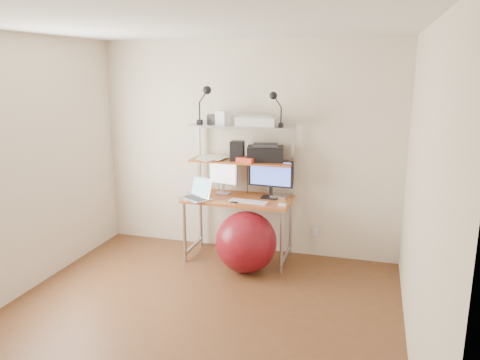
# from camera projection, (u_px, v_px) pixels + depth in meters

# --- Properties ---
(room) EXTENTS (3.60, 3.60, 3.60)m
(room) POSITION_uv_depth(u_px,v_px,m) (189.00, 184.00, 3.84)
(room) COLOR brown
(room) RESTS_ON ground
(computer_desk) EXTENTS (1.20, 0.60, 1.57)m
(computer_desk) POSITION_uv_depth(u_px,v_px,m) (240.00, 178.00, 5.32)
(computer_desk) COLOR #BF6C25
(computer_desk) RESTS_ON ground
(desktop) EXTENTS (1.20, 0.60, 0.00)m
(desktop) POSITION_uv_depth(u_px,v_px,m) (238.00, 198.00, 5.31)
(desktop) COLOR #BF6C25
(desktop) RESTS_ON computer_desk
(mid_shelf) EXTENTS (1.18, 0.34, 0.00)m
(mid_shelf) POSITION_uv_depth(u_px,v_px,m) (242.00, 160.00, 5.33)
(mid_shelf) COLOR #BF6C25
(mid_shelf) RESTS_ON computer_desk
(top_shelf) EXTENTS (1.18, 0.34, 0.00)m
(top_shelf) POSITION_uv_depth(u_px,v_px,m) (242.00, 125.00, 5.24)
(top_shelf) COLOR #A3A3A8
(top_shelf) RESTS_ON computer_desk
(floor) EXTENTS (3.60, 3.60, 0.00)m
(floor) POSITION_uv_depth(u_px,v_px,m) (193.00, 320.00, 4.13)
(floor) COLOR brown
(floor) RESTS_ON ground
(wall_outlet) EXTENTS (0.08, 0.01, 0.12)m
(wall_outlet) POSITION_uv_depth(u_px,v_px,m) (316.00, 232.00, 5.50)
(wall_outlet) COLOR silver
(wall_outlet) RESTS_ON room
(monitor_silver) EXTENTS (0.37, 0.16, 0.41)m
(monitor_silver) POSITION_uv_depth(u_px,v_px,m) (223.00, 175.00, 5.44)
(monitor_silver) COLOR #ACABB0
(monitor_silver) RESTS_ON desktop
(monitor_black) EXTENTS (0.52, 0.16, 0.52)m
(monitor_black) POSITION_uv_depth(u_px,v_px,m) (271.00, 175.00, 5.26)
(monitor_black) COLOR black
(monitor_black) RESTS_ON desktop
(laptop) EXTENTS (0.43, 0.41, 0.30)m
(laptop) POSITION_uv_depth(u_px,v_px,m) (198.00, 194.00, 5.26)
(laptop) COLOR silver
(laptop) RESTS_ON desktop
(keyboard) EXTENTS (0.44, 0.16, 0.01)m
(keyboard) POSITION_uv_depth(u_px,v_px,m) (248.00, 202.00, 5.14)
(keyboard) COLOR silver
(keyboard) RESTS_ON desktop
(mouse) EXTENTS (0.09, 0.06, 0.02)m
(mouse) POSITION_uv_depth(u_px,v_px,m) (282.00, 205.00, 5.00)
(mouse) COLOR silver
(mouse) RESTS_ON desktop
(mac_mini) EXTENTS (0.21, 0.21, 0.04)m
(mac_mini) POSITION_uv_depth(u_px,v_px,m) (280.00, 196.00, 5.31)
(mac_mini) COLOR silver
(mac_mini) RESTS_ON desktop
(phone) EXTENTS (0.10, 0.14, 0.01)m
(phone) POSITION_uv_depth(u_px,v_px,m) (236.00, 201.00, 5.15)
(phone) COLOR black
(phone) RESTS_ON desktop
(printer) EXTENTS (0.45, 0.35, 0.19)m
(printer) POSITION_uv_depth(u_px,v_px,m) (265.00, 153.00, 5.28)
(printer) COLOR black
(printer) RESTS_ON mid_shelf
(nas_cube) EXTENTS (0.16, 0.16, 0.22)m
(nas_cube) POSITION_uv_depth(u_px,v_px,m) (237.00, 151.00, 5.30)
(nas_cube) COLOR black
(nas_cube) RESTS_ON mid_shelf
(red_box) EXTENTS (0.22, 0.17, 0.05)m
(red_box) POSITION_uv_depth(u_px,v_px,m) (246.00, 160.00, 5.21)
(red_box) COLOR red
(red_box) RESTS_ON mid_shelf
(scanner) EXTENTS (0.44, 0.29, 0.12)m
(scanner) POSITION_uv_depth(u_px,v_px,m) (257.00, 121.00, 5.18)
(scanner) COLOR silver
(scanner) RESTS_ON top_shelf
(box_white) EXTENTS (0.16, 0.15, 0.15)m
(box_white) POSITION_uv_depth(u_px,v_px,m) (223.00, 118.00, 5.26)
(box_white) COLOR silver
(box_white) RESTS_ON top_shelf
(box_grey) EXTENTS (0.13, 0.13, 0.11)m
(box_grey) POSITION_uv_depth(u_px,v_px,m) (213.00, 119.00, 5.37)
(box_grey) COLOR #323235
(box_grey) RESTS_ON top_shelf
(clip_lamp_left) EXTENTS (0.17, 0.10, 0.43)m
(clip_lamp_left) POSITION_uv_depth(u_px,v_px,m) (205.00, 96.00, 5.21)
(clip_lamp_left) COLOR black
(clip_lamp_left) RESTS_ON top_shelf
(clip_lamp_right) EXTENTS (0.15, 0.08, 0.38)m
(clip_lamp_right) POSITION_uv_depth(u_px,v_px,m) (275.00, 101.00, 5.00)
(clip_lamp_right) COLOR black
(clip_lamp_right) RESTS_ON top_shelf
(exercise_ball) EXTENTS (0.67, 0.67, 0.67)m
(exercise_ball) POSITION_uv_depth(u_px,v_px,m) (246.00, 242.00, 5.08)
(exercise_ball) COLOR maroon
(exercise_ball) RESTS_ON floor
(paper_stack) EXTENTS (0.37, 0.41, 0.02)m
(paper_stack) POSITION_uv_depth(u_px,v_px,m) (212.00, 158.00, 5.43)
(paper_stack) COLOR white
(paper_stack) RESTS_ON mid_shelf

